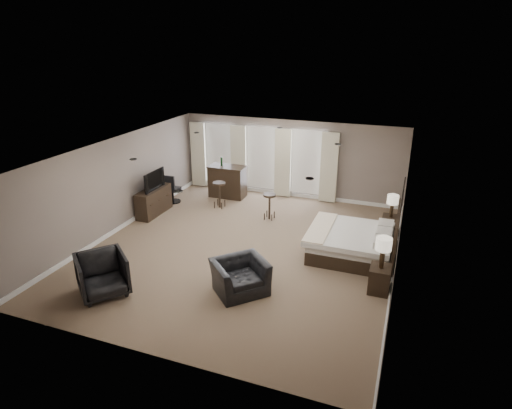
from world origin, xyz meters
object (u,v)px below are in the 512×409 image
(nightstand_far, at_px, (390,226))
(bar_stool_right, at_px, (269,207))
(dresser, at_px, (154,201))
(bar_counter, at_px, (228,181))
(armchair_near, at_px, (240,271))
(lamp_near, at_px, (383,253))
(desk_chair, at_px, (172,188))
(lamp_far, at_px, (392,206))
(bar_stool_left, at_px, (219,195))
(tv, at_px, (152,187))
(nightstand_near, at_px, (379,279))
(armchair_far, at_px, (102,273))
(bed, at_px, (349,231))

(nightstand_far, height_order, bar_stool_right, bar_stool_right)
(dresser, height_order, bar_counter, bar_counter)
(nightstand_far, xyz_separation_m, armchair_near, (-2.79, -3.93, 0.19))
(nightstand_far, distance_m, bar_stool_right, 3.46)
(lamp_near, distance_m, desk_chair, 7.57)
(lamp_far, distance_m, dresser, 6.99)
(nightstand_far, bearing_deg, bar_stool_left, 176.44)
(bar_stool_right, bearing_deg, lamp_far, 0.08)
(lamp_far, distance_m, bar_stool_right, 3.49)
(tv, xyz_separation_m, desk_chair, (0.03, 1.06, -0.38))
(nightstand_near, xyz_separation_m, armchair_far, (-5.47, -2.12, 0.21))
(lamp_far, xyz_separation_m, bar_stool_right, (-3.46, -0.00, -0.49))
(bar_counter, bearing_deg, bar_stool_left, -80.84)
(nightstand_near, distance_m, armchair_far, 5.87)
(lamp_far, bearing_deg, bar_stool_left, 176.44)
(armchair_near, height_order, desk_chair, desk_chair)
(dresser, relative_size, bar_counter, 1.12)
(dresser, relative_size, armchair_far, 1.41)
(armchair_near, relative_size, armchair_far, 1.10)
(tv, bearing_deg, nightstand_far, -82.99)
(bar_counter, bearing_deg, dresser, -124.49)
(bed, bearing_deg, tv, 174.33)
(armchair_near, xyz_separation_m, armchair_far, (-2.68, -1.09, 0.02))
(nightstand_far, bearing_deg, bar_stool_right, -179.92)
(nightstand_near, distance_m, bar_stool_left, 6.16)
(bed, relative_size, dresser, 1.48)
(dresser, xyz_separation_m, desk_chair, (0.03, 1.06, 0.09))
(dresser, height_order, armchair_near, armchair_near)
(nightstand_far, relative_size, lamp_near, 0.83)
(bed, distance_m, armchair_near, 3.13)
(lamp_near, height_order, bar_stool_left, lamp_near)
(nightstand_near, xyz_separation_m, desk_chair, (-6.89, 3.11, 0.20))
(nightstand_far, bearing_deg, bar_counter, 166.08)
(lamp_far, xyz_separation_m, desk_chair, (-6.89, 0.21, -0.40))
(armchair_far, distance_m, desk_chair, 5.42)
(nightstand_far, relative_size, desk_chair, 0.59)
(bed, distance_m, armchair_far, 5.81)
(lamp_near, relative_size, lamp_far, 1.11)
(bar_stool_right, bearing_deg, armchair_near, -80.42)
(tv, xyz_separation_m, armchair_near, (4.13, -3.08, -0.40))
(nightstand_far, bearing_deg, lamp_far, 0.00)
(nightstand_near, relative_size, tv, 0.57)
(nightstand_near, xyz_separation_m, lamp_far, (0.00, 2.90, 0.60))
(armchair_near, xyz_separation_m, bar_stool_right, (-0.66, 3.93, -0.08))
(bar_stool_left, bearing_deg, bed, -22.17)
(lamp_far, relative_size, bar_stool_right, 0.79)
(armchair_far, height_order, bar_counter, bar_counter)
(bed, xyz_separation_m, bar_stool_right, (-2.57, 1.45, -0.26))
(lamp_near, bearing_deg, armchair_near, -159.68)
(lamp_far, height_order, dresser, lamp_far)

